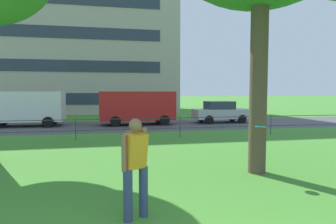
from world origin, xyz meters
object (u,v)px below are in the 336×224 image
panel_van_far_right (137,106)px  car_silver_left (221,112)px  frisbee (261,127)px  panel_van_far_left (23,107)px  person_thrower (135,165)px  apartment_building_background (55,28)px

panel_van_far_right → car_silver_left: size_ratio=1.25×
frisbee → panel_van_far_left: size_ratio=0.07×
person_thrower → apartment_building_background: size_ratio=0.07×
person_thrower → car_silver_left: size_ratio=0.44×
panel_van_far_left → panel_van_far_right: 7.28m
person_thrower → frisbee: (3.31, 1.70, 0.38)m
person_thrower → frisbee: size_ratio=4.69×
car_silver_left → apartment_building_background: apartment_building_background is taller
car_silver_left → person_thrower: bearing=-116.7°
car_silver_left → frisbee: bearing=-107.6°
panel_van_far_left → panel_van_far_right: size_ratio=0.99×
person_thrower → frisbee: 3.74m
apartment_building_background → person_thrower: bearing=-78.3°
person_thrower → panel_van_far_left: (-5.83, 15.11, 0.32)m
person_thrower → panel_van_far_left: panel_van_far_left is taller
frisbee → panel_van_far_left: bearing=124.3°
frisbee → panel_van_far_left: panel_van_far_left is taller
car_silver_left → panel_van_far_right: bearing=-178.8°
person_thrower → panel_van_far_right: bearing=84.4°
person_thrower → car_silver_left: person_thrower is taller
frisbee → panel_van_far_left: 16.22m
apartment_building_background → panel_van_far_left: bearing=-88.1°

